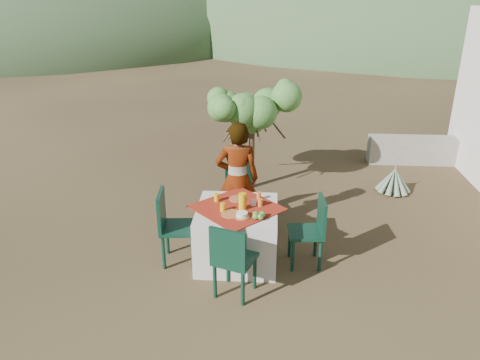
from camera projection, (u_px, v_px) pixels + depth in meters
name	position (u px, v px, depth m)	size (l,w,h in m)	color
ground	(245.00, 241.00, 6.63)	(160.00, 160.00, 0.00)	#322216
table	(237.00, 234.00, 6.07)	(1.30, 1.30, 0.76)	silver
chair_far	(241.00, 190.00, 7.04)	(0.54, 0.54, 0.91)	black
chair_near	(232.00, 258.00, 5.27)	(0.55, 0.55, 0.94)	black
chair_left	(172.00, 224.00, 5.96)	(0.50, 0.50, 0.99)	black
chair_right	(312.00, 228.00, 5.92)	(0.46, 0.46, 0.93)	black
person	(237.00, 179.00, 6.56)	(0.61, 0.40, 1.68)	#8C6651
shrub_tree	(255.00, 114.00, 7.94)	(1.43, 1.41, 1.69)	#4F3727
agave	(394.00, 181.00, 8.13)	(0.59, 0.60, 0.63)	slate
stone_wall	(434.00, 150.00, 9.41)	(2.60, 0.35, 0.55)	gray
hill_near_left	(33.00, 32.00, 35.42)	(40.00, 40.00, 16.00)	#334D2B
hill_near_right	(416.00, 28.00, 38.93)	(48.00, 48.00, 20.00)	#334D2B
hill_far_center	(239.00, 15.00, 54.71)	(60.00, 60.00, 24.00)	slate
plate_far	(238.00, 199.00, 6.14)	(0.22, 0.22, 0.01)	brown
plate_near	(231.00, 214.00, 5.74)	(0.25, 0.25, 0.01)	brown
glass_far	(217.00, 197.00, 6.07)	(0.07, 0.07, 0.11)	#DDA10D
glass_near	(223.00, 207.00, 5.80)	(0.07, 0.07, 0.11)	#DDA10D
juice_pitcher	(242.00, 201.00, 5.83)	(0.10, 0.10, 0.21)	#DDA10D
bowl_plate	(242.00, 217.00, 5.67)	(0.19, 0.19, 0.01)	brown
white_bowl	(242.00, 214.00, 5.66)	(0.14, 0.14, 0.05)	silver
jar_left	(260.00, 202.00, 5.94)	(0.06, 0.06, 0.10)	orange
jar_right	(259.00, 196.00, 6.14)	(0.06, 0.06, 0.09)	orange
napkin_holder	(253.00, 203.00, 5.95)	(0.07, 0.04, 0.09)	silver
fruit_cluster	(258.00, 215.00, 5.63)	(0.16, 0.15, 0.08)	#4D802E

